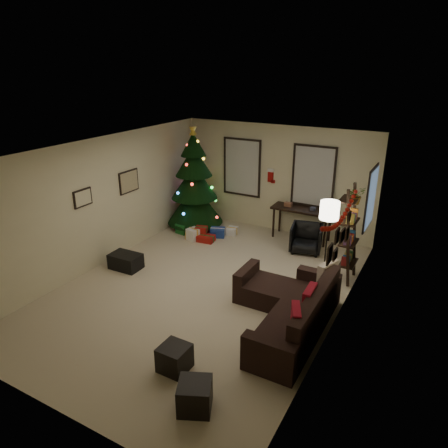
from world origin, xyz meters
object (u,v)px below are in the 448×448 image
Objects in this scene: sofa at (291,310)px; bookshelf at (350,236)px; desk at (302,212)px; desk_chair at (306,238)px; christmas_tree at (194,186)px.

sofa is 2.15m from bookshelf.
desk is (-1.05, 3.54, 0.43)m from sofa.
desk is 0.83m from desk_chair.
christmas_tree is 1.39× the size of bookshelf.
bookshelf is (1.48, -1.54, 0.24)m from desk.
desk_chair is at bearing 103.67° from sofa.
desk is at bearing 106.13° from desk_chair.
bookshelf reaches higher than sofa.
sofa reaches higher than desk_chair.
christmas_tree is at bearing -168.59° from desk.
sofa is 3.72m from desk.
desk reaches higher than desk_chair.
christmas_tree is at bearing 166.79° from bookshelf.
desk is 0.75× the size of bookshelf.
bookshelf is at bearing 77.83° from sofa.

